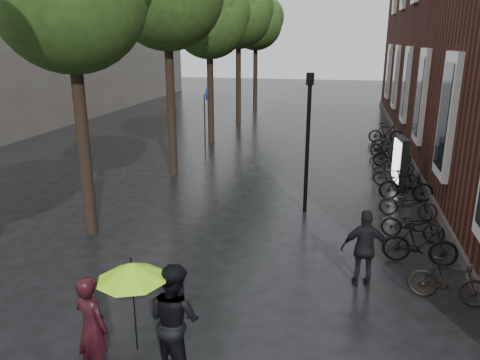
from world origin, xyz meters
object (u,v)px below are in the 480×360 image
(person_burgundy, at_px, (92,327))
(lamp_post, at_px, (308,130))
(ad_lightbox, at_px, (400,162))
(person_black, at_px, (175,320))
(parked_bicycles, at_px, (399,176))
(pedestrian_walking, at_px, (365,249))

(person_burgundy, height_order, lamp_post, lamp_post)
(ad_lightbox, bearing_deg, person_burgundy, -123.20)
(person_black, height_order, parked_bicycles, person_black)
(pedestrian_walking, bearing_deg, person_burgundy, 35.81)
(person_black, xyz_separation_m, ad_lightbox, (4.48, 11.06, -0.03))
(person_black, distance_m, lamp_post, 8.02)
(person_burgundy, bearing_deg, parked_bicycles, -95.28)
(person_black, distance_m, ad_lightbox, 11.93)
(ad_lightbox, bearing_deg, parked_bicycles, -96.69)
(pedestrian_walking, distance_m, parked_bicycles, 7.54)
(lamp_post, bearing_deg, parked_bicycles, 45.35)
(pedestrian_walking, height_order, lamp_post, lamp_post)
(person_burgundy, distance_m, pedestrian_walking, 5.70)
(person_black, bearing_deg, lamp_post, -72.93)
(pedestrian_walking, bearing_deg, lamp_post, -75.97)
(pedestrian_walking, height_order, ad_lightbox, ad_lightbox)
(parked_bicycles, bearing_deg, person_burgundy, -116.87)
(lamp_post, bearing_deg, ad_lightbox, 47.22)
(person_black, xyz_separation_m, parked_bicycles, (4.48, 10.85, -0.48))
(person_burgundy, xyz_separation_m, ad_lightbox, (5.69, 11.43, 0.03))
(person_black, bearing_deg, person_burgundy, 44.69)
(ad_lightbox, relative_size, lamp_post, 0.43)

